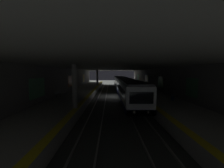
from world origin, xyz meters
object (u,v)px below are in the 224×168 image
Objects in this scene: person_waiting_near at (146,84)px; trash_bin at (173,97)px; bench_left_far at (149,86)px; suitcase_rolling at (172,98)px; bench_right_mid at (75,87)px; bench_right_near at (58,94)px; metro_train at (123,85)px; pillar_near at (75,86)px; bench_left_mid at (153,88)px; pillar_far at (97,78)px; bench_right_far at (77,86)px; bench_left_near at (165,92)px; person_walking_mid at (141,82)px.

person_waiting_near is 2.05× the size of trash_bin.
bench_left_far is 14.89m from suitcase_rolling.
trash_bin is at bearing -30.06° from suitcase_rolling.
bench_right_near is at bearing 180.00° from bench_right_mid.
bench_left_far is 2.00× the size of trash_bin.
bench_right_near is at bearing 131.27° from metro_train.
pillar_near is 19.98m from bench_left_mid.
pillar_far is 2.68× the size of bench_left_mid.
bench_right_far is at bearing 73.23° from metro_train.
bench_right_far is (2.45, 0.00, 0.00)m from bench_right_mid.
bench_left_mid is 11.46m from suitcase_rolling.
metro_train reaches higher than person_waiting_near.
bench_left_mid and bench_right_near have the same top height.
suitcase_rolling reaches higher than bench_left_mid.
bench_right_mid is at bearing 180.00° from bench_right_far.
bench_left_far is 14.46m from trash_bin.
bench_left_near reaches higher than trash_bin.
suitcase_rolling reaches higher than trash_bin.
bench_right_mid is (1.50, 17.07, 0.00)m from bench_left_mid.
trash_bin is at bearing 170.47° from bench_left_near.
suitcase_rolling is at bearing -133.68° from bench_right_far.
bench_right_near is (6.47, 4.18, -1.75)m from pillar_near.
bench_right_near is 0.98× the size of person_waiting_near.
bench_right_far is (19.12, 4.18, -1.75)m from pillar_near.
pillar_near is at bearing 139.65° from bench_left_mid.
bench_left_mid is (6.62, 0.00, 0.00)m from bench_left_near.
pillar_near is 12.98m from trash_bin.
bench_left_far is 20.95m from bench_right_near.
pillar_far is 21.58m from bench_left_near.
suitcase_rolling is at bearing 175.11° from bench_left_mid.
bench_left_far is 0.98× the size of person_walking_mid.
metro_train is at bearing 83.50° from bench_left_mid.
trash_bin is (-21.60, -12.15, -1.85)m from pillar_far.
bench_left_far is at bearing -167.35° from person_waiting_near.
person_waiting_near is at bearing 1.56° from bench_left_near.
bench_left_mid is 0.98× the size of person_waiting_near.
trash_bin is at bearing -154.45° from metro_train.
pillar_far is (25.77, 0.00, 0.00)m from pillar_near.
person_waiting_near is (1.39, 0.31, 0.43)m from bench_left_far.
metro_train is at bearing 40.79° from bench_left_near.
pillar_near is 25.77m from pillar_far.
bench_right_far is (3.96, 17.07, 0.00)m from bench_left_mid.
person_waiting_near is (-5.76, -12.57, -1.32)m from pillar_far.
pillar_near is 2.68× the size of bench_left_near.
pillar_far is 16.78m from bench_left_mid.
bench_right_mid is 2.45m from bench_right_far.
person_waiting_near is (0.89, -16.76, 0.43)m from bench_right_far.
pillar_far is 4.93× the size of suitcase_rolling.
pillar_near is 2.68× the size of bench_left_far.
bench_right_far is 16.79m from person_waiting_near.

